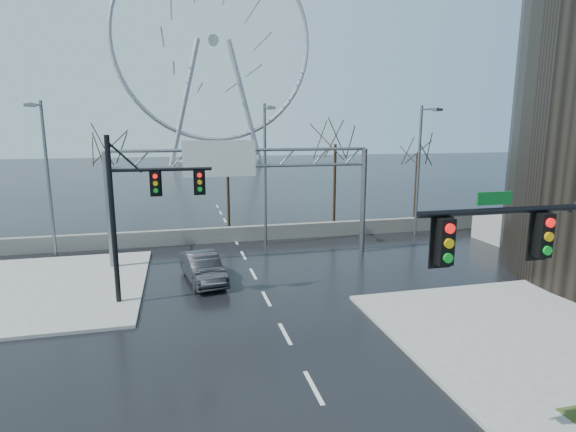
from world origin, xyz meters
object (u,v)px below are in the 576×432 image
object	(u,v)px
ferris_wheel	(213,49)
car	(203,268)
signal_mast_near	(564,269)
sign_gantry	(238,180)
signal_mast_far	(137,204)

from	to	relation	value
ferris_wheel	car	bearing A→B (deg)	-95.38
signal_mast_near	ferris_wheel	world-z (taller)	ferris_wheel
signal_mast_near	ferris_wheel	xyz separation A→B (m)	(-0.14, 99.04, 21.26)
ferris_wheel	sign_gantry	bearing A→B (deg)	-93.84
signal_mast_near	ferris_wheel	size ratio (longest dim) A/B	0.16
signal_mast_near	signal_mast_far	world-z (taller)	same
signal_mast_far	signal_mast_near	bearing A→B (deg)	-49.74
sign_gantry	ferris_wheel	distance (m)	82.91
signal_mast_far	car	world-z (taller)	signal_mast_far
sign_gantry	car	bearing A→B (deg)	-124.94
sign_gantry	ferris_wheel	xyz separation A→B (m)	(5.38, 80.04, 20.95)
signal_mast_near	sign_gantry	size ratio (longest dim) A/B	0.49
sign_gantry	ferris_wheel	bearing A→B (deg)	86.16
sign_gantry	car	size ratio (longest dim) A/B	3.44
signal_mast_near	sign_gantry	world-z (taller)	signal_mast_near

